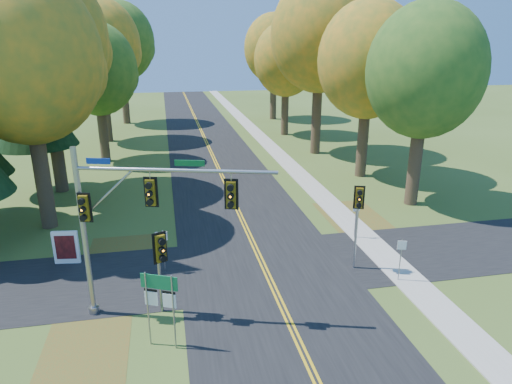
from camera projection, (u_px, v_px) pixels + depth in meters
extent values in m
plane|color=#3F531D|center=(273.00, 287.00, 20.17)|extent=(160.00, 160.00, 0.00)
cube|color=black|center=(273.00, 287.00, 20.16)|extent=(8.00, 160.00, 0.02)
cube|color=black|center=(263.00, 266.00, 22.02)|extent=(60.00, 6.00, 0.02)
cube|color=gold|center=(271.00, 287.00, 20.14)|extent=(0.10, 160.00, 0.01)
cube|color=gold|center=(275.00, 286.00, 20.18)|extent=(0.10, 160.00, 0.01)
cube|color=#9E998E|center=(402.00, 273.00, 21.32)|extent=(1.60, 160.00, 0.06)
cube|color=brown|center=(127.00, 260.00, 22.66)|extent=(4.00, 6.00, 0.00)
cube|color=brown|center=(361.00, 224.00, 27.02)|extent=(3.50, 8.00, 0.00)
cube|color=brown|center=(85.00, 352.00, 15.97)|extent=(3.00, 5.00, 0.00)
cylinder|color=#38281C|center=(42.00, 171.00, 25.62)|extent=(0.86, 0.86, 6.75)
ellipsoid|color=orange|center=(24.00, 57.00, 23.65)|extent=(8.00, 8.00, 9.20)
sphere|color=orange|center=(63.00, 71.00, 25.32)|extent=(4.80, 4.80, 4.80)
cylinder|color=#38281C|center=(415.00, 159.00, 29.44)|extent=(0.83, 0.83, 6.08)
ellipsoid|color=#4C6E22|center=(425.00, 71.00, 27.67)|extent=(7.20, 7.20, 8.28)
sphere|color=#4C6E22|center=(435.00, 81.00, 29.17)|extent=(4.32, 4.32, 4.32)
sphere|color=#4C6E22|center=(414.00, 59.00, 26.53)|extent=(3.96, 3.96, 3.96)
cylinder|color=#38281C|center=(55.00, 140.00, 31.81)|extent=(0.89, 0.89, 7.42)
ellipsoid|color=orange|center=(41.00, 39.00, 29.67)|extent=(8.60, 8.60, 9.89)
sphere|color=orange|center=(74.00, 52.00, 31.46)|extent=(5.16, 5.16, 5.16)
sphere|color=orange|center=(10.00, 24.00, 28.31)|extent=(4.73, 4.73, 4.73)
cylinder|color=#38281C|center=(363.00, 137.00, 35.61)|extent=(0.84, 0.84, 6.30)
ellipsoid|color=orange|center=(369.00, 60.00, 33.76)|extent=(7.60, 7.60, 8.74)
sphere|color=orange|center=(380.00, 69.00, 35.34)|extent=(4.56, 4.56, 4.56)
sphere|color=orange|center=(357.00, 49.00, 32.56)|extent=(4.18, 4.18, 4.18)
cylinder|color=#38281C|center=(103.00, 130.00, 40.13)|extent=(0.81, 0.81, 5.62)
ellipsoid|color=#4C6E22|center=(96.00, 69.00, 38.47)|extent=(6.80, 6.80, 7.82)
sphere|color=#4C6E22|center=(115.00, 76.00, 39.89)|extent=(4.08, 4.08, 4.08)
sphere|color=#4C6E22|center=(79.00, 61.00, 37.40)|extent=(3.74, 3.74, 3.74)
cylinder|color=#38281C|center=(317.00, 113.00, 42.71)|extent=(0.90, 0.90, 7.65)
ellipsoid|color=orange|center=(320.00, 35.00, 40.51)|extent=(8.80, 8.80, 10.12)
sphere|color=orange|center=(333.00, 45.00, 42.35)|extent=(5.28, 5.28, 5.28)
sphere|color=orange|center=(307.00, 24.00, 39.12)|extent=(4.84, 4.84, 4.84)
cylinder|color=#38281C|center=(106.00, 108.00, 47.88)|extent=(0.87, 0.87, 6.98)
ellipsoid|color=orange|center=(99.00, 45.00, 45.86)|extent=(8.20, 8.20, 9.43)
sphere|color=orange|center=(118.00, 53.00, 47.57)|extent=(4.92, 4.92, 4.92)
sphere|color=orange|center=(82.00, 36.00, 44.56)|extent=(4.51, 4.51, 4.51)
cylinder|color=#38281C|center=(285.00, 109.00, 51.43)|extent=(0.82, 0.82, 5.85)
ellipsoid|color=orange|center=(286.00, 59.00, 49.72)|extent=(7.00, 7.00, 8.05)
sphere|color=orange|center=(295.00, 65.00, 51.18)|extent=(4.20, 4.20, 4.20)
sphere|color=orange|center=(277.00, 53.00, 48.61)|extent=(3.85, 3.85, 3.85)
cylinder|color=#38281C|center=(125.00, 95.00, 58.20)|extent=(0.88, 0.88, 7.20)
ellipsoid|color=#4C6E22|center=(120.00, 41.00, 56.11)|extent=(8.40, 8.40, 9.66)
sphere|color=#4C6E22|center=(135.00, 48.00, 57.87)|extent=(5.04, 5.04, 5.04)
sphere|color=#4C6E22|center=(106.00, 34.00, 54.79)|extent=(4.62, 4.62, 4.62)
cylinder|color=#38281C|center=(273.00, 95.00, 61.49)|extent=(0.85, 0.85, 6.53)
ellipsoid|color=orange|center=(274.00, 48.00, 59.58)|extent=(7.80, 7.80, 8.97)
sphere|color=orange|center=(283.00, 54.00, 61.21)|extent=(4.68, 4.68, 4.68)
sphere|color=orange|center=(265.00, 42.00, 58.35)|extent=(4.29, 4.29, 4.29)
cylinder|color=#38281C|center=(41.00, 170.00, 32.04)|extent=(0.50, 0.50, 3.42)
cone|color=black|center=(31.00, 106.00, 30.62)|extent=(5.60, 5.60, 5.45)
cone|color=black|center=(21.00, 45.00, 29.38)|extent=(4.57, 4.57, 5.45)
cylinder|color=gray|center=(84.00, 235.00, 17.21)|extent=(0.21, 0.21, 6.81)
cylinder|color=gray|center=(94.00, 309.00, 18.25)|extent=(0.43, 0.43, 0.29)
cylinder|color=gray|center=(175.00, 170.00, 16.08)|extent=(7.04, 2.18, 0.14)
cylinder|color=gray|center=(107.00, 194.00, 16.59)|extent=(2.13, 0.70, 2.01)
cylinder|color=gray|center=(150.00, 174.00, 16.21)|extent=(0.04, 0.04, 0.35)
cube|color=#72590C|center=(151.00, 192.00, 16.42)|extent=(0.40, 0.37, 0.97)
cube|color=black|center=(151.00, 192.00, 16.42)|extent=(0.49, 0.17, 1.15)
sphere|color=orange|center=(149.00, 194.00, 16.21)|extent=(0.18, 0.18, 0.18)
cylinder|color=black|center=(149.00, 186.00, 16.11)|extent=(0.27, 0.21, 0.23)
cylinder|color=black|center=(149.00, 194.00, 16.21)|extent=(0.27, 0.21, 0.23)
cylinder|color=black|center=(150.00, 202.00, 16.31)|extent=(0.27, 0.21, 0.23)
cylinder|color=gray|center=(231.00, 176.00, 15.97)|extent=(0.04, 0.04, 0.35)
cube|color=#72590C|center=(231.00, 194.00, 16.19)|extent=(0.40, 0.37, 0.97)
cube|color=black|center=(231.00, 194.00, 16.19)|extent=(0.49, 0.17, 1.15)
sphere|color=orange|center=(231.00, 196.00, 15.97)|extent=(0.18, 0.18, 0.18)
cylinder|color=black|center=(230.00, 188.00, 15.88)|extent=(0.27, 0.21, 0.23)
cylinder|color=black|center=(231.00, 196.00, 15.97)|extent=(0.27, 0.21, 0.23)
cylinder|color=black|center=(231.00, 205.00, 16.07)|extent=(0.27, 0.21, 0.23)
cube|color=#72590C|center=(85.00, 208.00, 16.68)|extent=(0.40, 0.37, 0.97)
cube|color=black|center=(85.00, 208.00, 16.68)|extent=(0.49, 0.17, 1.15)
sphere|color=orange|center=(82.00, 210.00, 16.47)|extent=(0.18, 0.18, 0.18)
cylinder|color=black|center=(81.00, 202.00, 16.37)|extent=(0.27, 0.21, 0.23)
cylinder|color=black|center=(82.00, 210.00, 16.47)|extent=(0.27, 0.21, 0.23)
cylinder|color=black|center=(83.00, 218.00, 16.57)|extent=(0.27, 0.21, 0.23)
cube|color=navy|center=(98.00, 161.00, 16.21)|extent=(0.85, 0.28, 0.21)
cube|color=#0C5926|center=(190.00, 163.00, 15.95)|extent=(1.04, 0.34, 0.21)
cylinder|color=#9C9FA5|center=(356.00, 228.00, 21.22)|extent=(0.11, 0.11, 4.12)
cube|color=#72590C|center=(359.00, 197.00, 20.52)|extent=(0.40, 0.37, 0.94)
cube|color=black|center=(359.00, 197.00, 20.52)|extent=(0.47, 0.19, 1.11)
sphere|color=orange|center=(359.00, 199.00, 20.31)|extent=(0.17, 0.17, 0.17)
cylinder|color=black|center=(360.00, 193.00, 20.22)|extent=(0.26, 0.22, 0.22)
cylinder|color=black|center=(359.00, 199.00, 20.31)|extent=(0.26, 0.22, 0.22)
cylinder|color=black|center=(359.00, 205.00, 20.41)|extent=(0.26, 0.22, 0.22)
cylinder|color=gray|center=(159.00, 273.00, 17.84)|extent=(0.13, 0.13, 3.45)
cube|color=#72590C|center=(160.00, 248.00, 17.28)|extent=(0.46, 0.44, 1.08)
cube|color=black|center=(160.00, 248.00, 17.28)|extent=(0.53, 0.25, 1.27)
sphere|color=orange|center=(162.00, 250.00, 17.09)|extent=(0.19, 0.19, 0.19)
cylinder|color=black|center=(162.00, 242.00, 16.98)|extent=(0.31, 0.26, 0.26)
cylinder|color=black|center=(162.00, 250.00, 17.09)|extent=(0.31, 0.26, 0.26)
cylinder|color=black|center=(163.00, 258.00, 17.20)|extent=(0.31, 0.26, 0.26)
cylinder|color=gray|center=(148.00, 309.00, 15.96)|extent=(0.06, 0.06, 2.90)
cylinder|color=gray|center=(174.00, 313.00, 15.74)|extent=(0.06, 0.06, 2.90)
cube|color=#0E6336|center=(159.00, 282.00, 15.52)|extent=(1.24, 0.60, 0.53)
cube|color=silver|center=(159.00, 282.00, 15.52)|extent=(1.05, 0.49, 0.08)
cube|color=silver|center=(151.00, 298.00, 15.81)|extent=(0.45, 0.24, 0.53)
cube|color=black|center=(151.00, 290.00, 15.71)|extent=(0.44, 0.21, 0.10)
cube|color=silver|center=(169.00, 301.00, 15.66)|extent=(0.45, 0.24, 0.53)
cube|color=black|center=(169.00, 293.00, 15.56)|extent=(0.44, 0.21, 0.10)
cube|color=white|center=(66.00, 247.00, 22.07)|extent=(1.23, 0.33, 1.69)
cube|color=maroon|center=(65.00, 247.00, 21.96)|extent=(0.93, 0.14, 1.22)
cube|color=white|center=(58.00, 261.00, 22.26)|extent=(0.08, 0.08, 0.28)
cube|color=white|center=(78.00, 260.00, 22.32)|extent=(0.08, 0.08, 0.28)
cylinder|color=gray|center=(355.00, 220.00, 24.81)|extent=(0.05, 0.05, 2.08)
cube|color=silver|center=(357.00, 208.00, 24.55)|extent=(0.40, 0.03, 0.43)
cylinder|color=gray|center=(400.00, 260.00, 20.38)|extent=(0.05, 0.05, 2.06)
cube|color=silver|center=(402.00, 245.00, 20.12)|extent=(0.38, 0.14, 0.42)
cylinder|color=gray|center=(164.00, 252.00, 21.14)|extent=(0.05, 0.05, 2.13)
cube|color=silver|center=(163.00, 236.00, 20.88)|extent=(0.41, 0.09, 0.44)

